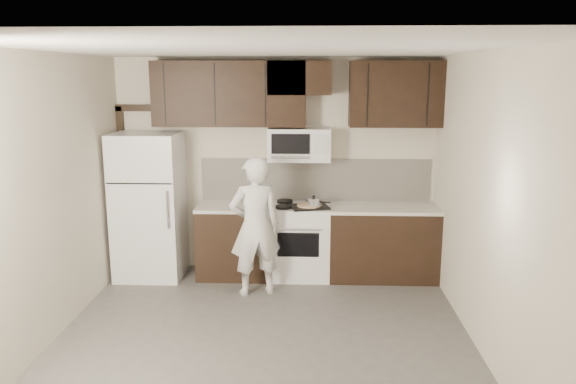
# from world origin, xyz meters

# --- Properties ---
(floor) EXTENTS (4.50, 4.50, 0.00)m
(floor) POSITION_xyz_m (0.00, 0.00, 0.00)
(floor) COLOR #514E4C
(floor) RESTS_ON ground
(back_wall) EXTENTS (4.00, 0.00, 4.00)m
(back_wall) POSITION_xyz_m (0.00, 2.25, 1.35)
(back_wall) COLOR beige
(back_wall) RESTS_ON ground
(ceiling) EXTENTS (4.50, 4.50, 0.00)m
(ceiling) POSITION_xyz_m (0.00, 0.00, 2.70)
(ceiling) COLOR white
(ceiling) RESTS_ON back_wall
(counter_run) EXTENTS (2.95, 0.64, 0.91)m
(counter_run) POSITION_xyz_m (0.60, 1.94, 0.46)
(counter_run) COLOR black
(counter_run) RESTS_ON floor
(stove) EXTENTS (0.76, 0.66, 0.94)m
(stove) POSITION_xyz_m (0.30, 1.94, 0.46)
(stove) COLOR white
(stove) RESTS_ON floor
(backsplash) EXTENTS (2.90, 0.02, 0.54)m
(backsplash) POSITION_xyz_m (0.50, 2.24, 1.18)
(backsplash) COLOR silver
(backsplash) RESTS_ON counter_run
(upper_cabinets) EXTENTS (3.48, 0.35, 0.78)m
(upper_cabinets) POSITION_xyz_m (0.21, 2.08, 2.28)
(upper_cabinets) COLOR black
(upper_cabinets) RESTS_ON back_wall
(microwave) EXTENTS (0.76, 0.42, 0.40)m
(microwave) POSITION_xyz_m (0.30, 2.06, 1.65)
(microwave) COLOR white
(microwave) RESTS_ON upper_cabinets
(refrigerator) EXTENTS (0.80, 0.76, 1.80)m
(refrigerator) POSITION_xyz_m (-1.55, 1.89, 0.90)
(refrigerator) COLOR white
(refrigerator) RESTS_ON floor
(door_trim) EXTENTS (0.50, 0.08, 2.12)m
(door_trim) POSITION_xyz_m (-1.92, 2.21, 1.25)
(door_trim) COLOR black
(door_trim) RESTS_ON floor
(saucepan) EXTENTS (0.29, 0.17, 0.16)m
(saucepan) POSITION_xyz_m (0.48, 1.79, 0.98)
(saucepan) COLOR silver
(saucepan) RESTS_ON stove
(baking_tray) EXTENTS (0.51, 0.43, 0.02)m
(baking_tray) POSITION_xyz_m (0.43, 1.82, 0.92)
(baking_tray) COLOR black
(baking_tray) RESTS_ON counter_run
(pizza) EXTENTS (0.36, 0.36, 0.02)m
(pizza) POSITION_xyz_m (0.43, 1.82, 0.94)
(pizza) COLOR #D2B98D
(pizza) RESTS_ON baking_tray
(person) EXTENTS (0.68, 0.56, 1.60)m
(person) POSITION_xyz_m (-0.18, 1.34, 0.80)
(person) COLOR white
(person) RESTS_ON floor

